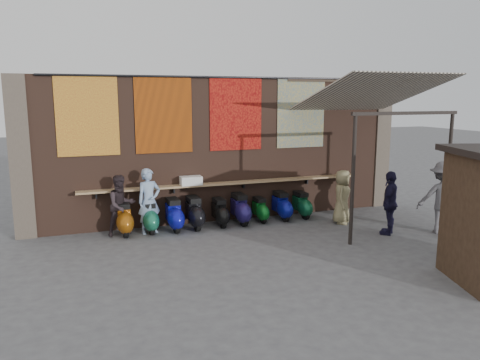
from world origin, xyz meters
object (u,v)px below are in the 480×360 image
Objects in this scene: scooter_stool_3 at (194,213)px; shopper_grey at (442,198)px; scooter_stool_4 at (220,212)px; diner_right at (121,205)px; scooter_stool_8 at (302,205)px; shelf_box at (191,181)px; shopper_navy at (390,203)px; scooter_stool_0 at (124,219)px; scooter_stool_2 at (174,215)px; scooter_stool_7 at (282,206)px; scooter_stool_1 at (150,217)px; shopper_tan at (342,197)px; diner_left at (149,201)px; scooter_stool_6 at (260,210)px; scooter_stool_5 at (240,209)px.

scooter_stool_3 is 0.48× the size of shopper_grey.
diner_right is (-2.59, 0.00, 0.40)m from scooter_stool_4.
scooter_stool_8 is at bearing 1.12° from scooter_stool_3.
shelf_box is 0.35× the size of shopper_navy.
scooter_stool_0 is 0.98× the size of scooter_stool_3.
scooter_stool_2 reaches higher than scooter_stool_0.
scooter_stool_0 is at bearing -179.80° from scooter_stool_8.
scooter_stool_4 is 0.94× the size of scooter_stool_7.
scooter_stool_1 is 7.52m from shopper_grey.
diner_right reaches higher than scooter_stool_7.
shopper_tan is (4.52, -0.84, 0.33)m from scooter_stool_2.
diner_left is 5.23m from shopper_tan.
scooter_stool_2 is at bearing -6.52° from scooter_stool_1.
shelf_box is 2.71m from scooter_stool_7.
scooter_stool_6 is 0.48× the size of shopper_tan.
diner_left reaches higher than shopper_tan.
scooter_stool_2 is 1.24× the size of scooter_stool_6.
scooter_stool_5 is 1.05× the size of scooter_stool_7.
shelf_box is at bearing 7.27° from shopper_grey.
scooter_stool_2 is 0.57× the size of diner_right.
shopper_navy reaches higher than scooter_stool_2.
scooter_stool_4 is 1.10× the size of scooter_stool_6.
shopper_navy reaches higher than diner_right.
diner_left is (-0.01, -0.07, 0.45)m from scooter_stool_1.
shopper_tan is (2.67, -0.86, 0.33)m from scooter_stool_5.
scooter_stool_6 is at bearing 4.88° from scooter_stool_5.
diner_right reaches higher than scooter_stool_2.
scooter_stool_0 reaches higher than scooter_stool_8.
shelf_box is 1.96m from diner_right.
shopper_grey is at bearing -21.59° from scooter_stool_2.
scooter_stool_1 is at bearing 118.91° from shopper_tan.
scooter_stool_1 is at bearing 173.48° from scooter_stool_2.
scooter_stool_5 is 2.83m from shopper_tan.
diner_right reaches higher than scooter_stool_6.
scooter_stool_1 is at bearing 13.05° from shopper_grey.
diner_left is at bearing -164.27° from shelf_box.
scooter_stool_0 is at bearing 120.10° from shopper_tan.
scooter_stool_8 is 1.25m from shopper_tan.
diner_right is 8.15m from shopper_grey.
scooter_stool_2 is 2.46m from scooter_stool_6.
scooter_stool_6 is (2.46, 0.07, -0.08)m from scooter_stool_2.
shelf_box is 0.65× the size of scooter_stool_2.
scooter_stool_8 is at bearing 0.11° from scooter_stool_1.
diner_left reaches higher than scooter_stool_0.
scooter_stool_3 is at bearing -178.34° from scooter_stool_6.
scooter_stool_6 is at bearing 0.16° from scooter_stool_0.
scooter_stool_1 is 0.44× the size of shopper_grey.
scooter_stool_8 is (1.30, 0.01, 0.04)m from scooter_stool_6.
diner_left reaches higher than scooter_stool_8.
scooter_stool_5 is at bearing -19.70° from diner_right.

